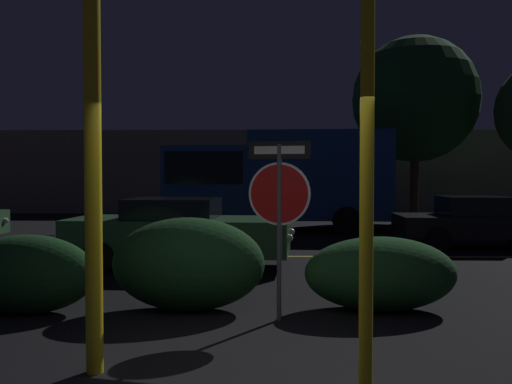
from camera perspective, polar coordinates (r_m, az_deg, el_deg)
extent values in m
plane|color=black|center=(5.42, -1.80, -18.10)|extent=(260.00, 260.00, 0.00)
cube|color=gold|center=(12.67, -0.06, -6.44)|extent=(39.37, 0.12, 0.01)
cylinder|color=#4C4C51|center=(7.14, 2.34, -4.08)|extent=(0.06, 0.06, 2.21)
cylinder|color=white|center=(7.11, 2.34, -0.18)|extent=(0.77, 0.20, 0.79)
cylinder|color=#B71414|center=(7.11, 2.34, -0.18)|extent=(0.72, 0.19, 0.73)
cube|color=black|center=(7.11, 2.35, 4.22)|extent=(0.77, 0.21, 0.22)
cube|color=white|center=(7.11, 2.35, 4.22)|extent=(0.63, 0.18, 0.10)
cylinder|color=yellow|center=(5.45, -15.99, 1.12)|extent=(0.16, 0.16, 3.57)
cylinder|color=yellow|center=(4.96, 11.01, 0.74)|extent=(0.12, 0.12, 3.51)
ellipsoid|color=#19421E|center=(8.14, -21.93, -7.63)|extent=(1.82, 0.87, 1.04)
ellipsoid|color=#19421E|center=(7.75, -6.77, -7.18)|extent=(2.05, 1.11, 1.26)
ellipsoid|color=#1E4C23|center=(7.90, 12.33, -7.99)|extent=(2.04, 1.12, 1.00)
sphere|color=#F4EFCC|center=(15.88, -23.75, -2.63)|extent=(0.14, 0.14, 0.14)
cube|color=#335B38|center=(11.21, -7.65, -4.31)|extent=(4.36, 1.99, 0.67)
cube|color=black|center=(11.19, -8.29, -1.61)|extent=(1.80, 1.56, 0.39)
cylinder|color=black|center=(11.81, -0.49, -5.60)|extent=(0.61, 0.25, 0.60)
cylinder|color=black|center=(10.24, -1.44, -6.78)|extent=(0.61, 0.25, 0.60)
cylinder|color=black|center=(12.37, -12.75, -5.31)|extent=(0.61, 0.25, 0.60)
cylinder|color=black|center=(10.87, -15.43, -6.34)|extent=(0.61, 0.25, 0.60)
sphere|color=#F4EFCC|center=(11.43, 3.54, -4.00)|extent=(0.14, 0.14, 0.14)
sphere|color=#F4EFCC|center=(10.40, 3.34, -4.60)|extent=(0.14, 0.14, 0.14)
cube|color=black|center=(15.04, 21.42, -3.13)|extent=(3.98, 1.77, 0.51)
cube|color=black|center=(14.97, 21.01, -1.29)|extent=(1.61, 1.49, 0.46)
cylinder|color=black|center=(15.50, 16.12, -3.86)|extent=(0.60, 0.21, 0.60)
cylinder|color=black|center=(13.93, 17.74, -4.54)|extent=(0.60, 0.21, 0.60)
cube|color=navy|center=(18.51, -4.62, 1.00)|extent=(2.85, 2.45, 2.28)
cube|color=black|center=(18.51, -4.63, 2.41)|extent=(2.58, 2.48, 1.00)
cube|color=navy|center=(18.23, 6.40, 1.70)|extent=(4.55, 2.72, 2.74)
cylinder|color=black|center=(17.42, -5.04, -2.76)|extent=(0.86, 0.34, 0.84)
cylinder|color=black|center=(19.68, -3.83, -2.21)|extent=(0.86, 0.34, 0.84)
cylinder|color=black|center=(17.17, 9.05, -2.84)|extent=(0.86, 0.34, 0.84)
cylinder|color=black|center=(19.46, 8.62, -2.27)|extent=(0.86, 0.34, 0.84)
cylinder|color=#4C4C51|center=(18.78, -15.59, 7.88)|extent=(0.16, 0.16, 7.62)
cylinder|color=#422D1E|center=(22.61, 15.56, 0.90)|extent=(0.32, 0.32, 2.91)
sphere|color=#19471E|center=(22.78, 15.63, 8.92)|extent=(4.78, 4.78, 4.78)
cube|color=#7A6B5B|center=(27.04, -0.30, 2.03)|extent=(32.55, 3.15, 3.75)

